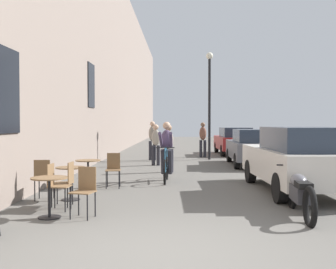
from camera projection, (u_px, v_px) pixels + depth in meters
The scene contains 20 objects.
ground_plane at pixel (162, 253), 5.19m from camera, with size 88.00×88.00×0.00m, color #5B5954.
building_facade_left at pixel (101, 51), 19.13m from camera, with size 0.54×68.00×10.18m.
cafe_table_near at pixel (49, 188), 7.13m from camera, with size 0.64×0.64×0.72m.
cafe_chair_near_toward_street at pixel (56, 183), 7.76m from camera, with size 0.40×0.40×0.89m.
cafe_chair_near_toward_wall at pixel (85, 188), 7.19m from camera, with size 0.45×0.45×0.89m.
cafe_table_mid at pixel (71, 176), 8.78m from camera, with size 0.64×0.64×0.72m.
cafe_chair_mid_toward_street at pixel (66, 181), 8.14m from camera, with size 0.40×0.40×0.89m.
cafe_chair_mid_toward_wall at pixel (43, 177), 8.72m from camera, with size 0.40×0.40×0.89m.
cafe_table_far at pixel (88, 168), 10.44m from camera, with size 0.64×0.64×0.72m.
cafe_chair_far_toward_street at pixel (113, 168), 10.50m from camera, with size 0.41×0.41×0.89m.
cyclist_on_bicycle at pixel (166, 153), 11.66m from camera, with size 0.52×1.76×1.74m.
pedestrian_near at pixel (168, 145), 13.73m from camera, with size 0.35×0.26×1.63m.
pedestrian_mid at pixel (156, 142), 15.97m from camera, with size 0.37×0.28×1.62m.
pedestrian_far at pixel (152, 138), 18.23m from camera, with size 0.38×0.30×1.75m.
pedestrian_furthest at pixel (203, 138), 19.80m from camera, with size 0.35×0.25×1.71m.
street_lamp at pixel (209, 92), 18.49m from camera, with size 0.32×0.32×4.90m.
parked_car_nearest at pixel (299, 158), 9.77m from camera, with size 2.00×4.50×1.58m.
parked_car_second at pixel (253, 147), 15.88m from camera, with size 1.76×4.05×1.43m.
parked_car_third at pixel (234, 141), 21.46m from camera, with size 1.79×4.08×1.44m.
parked_motorcycle at pixel (300, 193), 7.30m from camera, with size 0.62×2.15×0.92m.
Camera 1 is at (0.21, -5.14, 1.68)m, focal length 43.30 mm.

